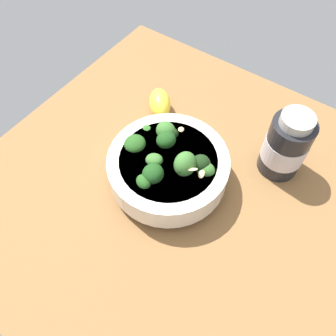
{
  "coord_description": "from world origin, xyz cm",
  "views": [
    {
      "loc": [
        17.86,
        -28.04,
        54.74
      ],
      "look_at": [
        -1.72,
        -0.09,
        4.0
      ],
      "focal_mm": 36.81,
      "sensor_mm": 36.0,
      "label": 1
    }
  ],
  "objects": [
    {
      "name": "lemon_wedge",
      "position": [
        -13.07,
        13.16,
        2.5
      ],
      "size": [
        8.26,
        8.45,
        5.0
      ],
      "primitive_type": "ellipsoid",
      "rotation": [
        0.0,
        0.0,
        2.31
      ],
      "color": "yellow",
      "rests_on": "ground_plane"
    },
    {
      "name": "bowl_of_broccoli",
      "position": [
        -1.76,
        0.02,
        4.38
      ],
      "size": [
        21.34,
        21.34,
        11.09
      ],
      "color": "silver",
      "rests_on": "ground_plane"
    },
    {
      "name": "ground_plane",
      "position": [
        0.0,
        0.0,
        -1.95
      ],
      "size": [
        71.2,
        71.2,
        3.9
      ],
      "primitive_type": "cube",
      "color": "brown"
    },
    {
      "name": "bottle_short",
      "position": [
        13.58,
        14.54,
        6.29
      ],
      "size": [
        7.74,
        7.74,
        13.8
      ],
      "color": "black",
      "rests_on": "ground_plane"
    }
  ]
}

